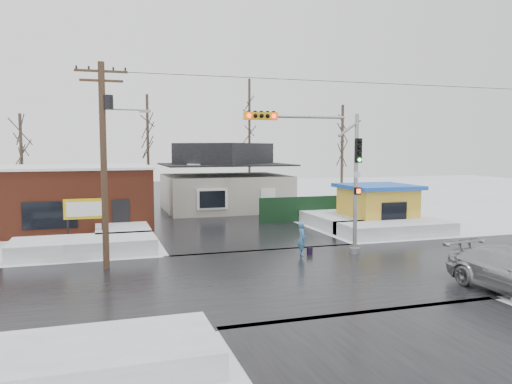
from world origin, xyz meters
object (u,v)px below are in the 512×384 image
object	(u,v)px
traffic_signal	(328,164)
marquee_sign	(85,210)
utility_pole	(105,153)
kiosk	(377,206)
pedestrian	(302,239)

from	to	relation	value
traffic_signal	marquee_sign	bearing A→B (deg)	150.28
utility_pole	kiosk	distance (m)	18.95
marquee_sign	pedestrian	distance (m)	12.01
utility_pole	pedestrian	bearing A→B (deg)	-0.53
utility_pole	kiosk	world-z (taller)	utility_pole
kiosk	pedestrian	size ratio (longest dim) A/B	2.77
marquee_sign	kiosk	xyz separation A→B (m)	(18.50, 0.50, -0.46)
kiosk	pedestrian	world-z (taller)	kiosk
traffic_signal	kiosk	world-z (taller)	traffic_signal
traffic_signal	kiosk	bearing A→B (deg)	44.84
traffic_signal	pedestrian	world-z (taller)	traffic_signal
marquee_sign	pedestrian	world-z (taller)	marquee_sign
marquee_sign	kiosk	world-z (taller)	kiosk
marquee_sign	pedestrian	xyz separation A→B (m)	(10.30, -6.08, -1.09)
traffic_signal	pedestrian	size ratio (longest dim) A/B	4.22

